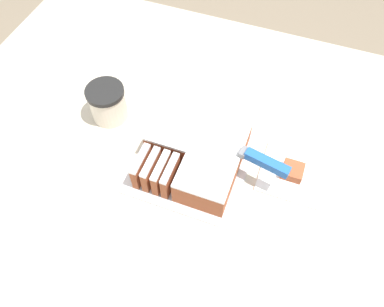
{
  "coord_description": "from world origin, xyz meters",
  "views": [
    {
      "loc": [
        0.2,
        -0.49,
        1.76
      ],
      "look_at": [
        0.03,
        -0.02,
        1.0
      ],
      "focal_mm": 35.0,
      "sensor_mm": 36.0,
      "label": 1
    }
  ],
  "objects_px": {
    "cake": "(195,152)",
    "coffee_cup": "(108,103)",
    "brownie": "(293,171)",
    "cake_board": "(192,162)",
    "knife": "(251,155)"
  },
  "relations": [
    {
      "from": "knife",
      "to": "brownie",
      "type": "relative_size",
      "value": 6.47
    },
    {
      "from": "cake",
      "to": "coffee_cup",
      "type": "bearing_deg",
      "value": 167.11
    },
    {
      "from": "brownie",
      "to": "cake",
      "type": "bearing_deg",
      "value": -168.71
    },
    {
      "from": "cake_board",
      "to": "knife",
      "type": "height_order",
      "value": "knife"
    },
    {
      "from": "cake_board",
      "to": "cake",
      "type": "height_order",
      "value": "cake"
    },
    {
      "from": "coffee_cup",
      "to": "brownie",
      "type": "height_order",
      "value": "coffee_cup"
    },
    {
      "from": "cake_board",
      "to": "coffee_cup",
      "type": "bearing_deg",
      "value": 165.47
    },
    {
      "from": "cake",
      "to": "coffee_cup",
      "type": "height_order",
      "value": "coffee_cup"
    },
    {
      "from": "cake_board",
      "to": "cake",
      "type": "bearing_deg",
      "value": 47.24
    },
    {
      "from": "cake_board",
      "to": "cake",
      "type": "relative_size",
      "value": 1.18
    },
    {
      "from": "coffee_cup",
      "to": "brownie",
      "type": "bearing_deg",
      "value": -1.66
    },
    {
      "from": "knife",
      "to": "coffee_cup",
      "type": "distance_m",
      "value": 0.41
    },
    {
      "from": "brownie",
      "to": "coffee_cup",
      "type": "bearing_deg",
      "value": 178.34
    },
    {
      "from": "cake",
      "to": "brownie",
      "type": "distance_m",
      "value": 0.24
    },
    {
      "from": "cake_board",
      "to": "brownie",
      "type": "distance_m",
      "value": 0.25
    }
  ]
}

